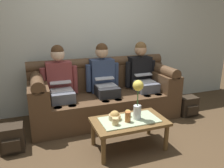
% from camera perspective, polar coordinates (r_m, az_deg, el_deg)
% --- Properties ---
extents(ground_plane, '(14.00, 14.00, 0.00)m').
position_cam_1_polar(ground_plane, '(2.86, 5.67, -17.41)').
color(ground_plane, '#4C3823').
extents(back_wall_patterned, '(6.00, 0.12, 2.90)m').
position_cam_1_polar(back_wall_patterned, '(3.98, -4.69, 14.35)').
color(back_wall_patterned, silver).
rests_on(back_wall_patterned, ground_plane).
extents(couch, '(2.34, 0.88, 0.96)m').
position_cam_1_polar(couch, '(3.67, -2.07, -2.99)').
color(couch, '#513823').
rests_on(couch, ground_plane).
extents(person_left, '(0.56, 0.67, 1.22)m').
position_cam_1_polar(person_left, '(3.44, -13.15, 0.28)').
color(person_left, '#595B66').
rests_on(person_left, ground_plane).
extents(person_middle, '(0.56, 0.67, 1.22)m').
position_cam_1_polar(person_middle, '(3.58, -2.09, 1.35)').
color(person_middle, '#232326').
rests_on(person_middle, ground_plane).
extents(person_right, '(0.56, 0.67, 1.22)m').
position_cam_1_polar(person_right, '(3.85, 7.79, 2.26)').
color(person_right, '#595B66').
rests_on(person_right, ground_plane).
extents(coffee_table, '(0.92, 0.53, 0.39)m').
position_cam_1_polar(coffee_table, '(2.82, 4.46, -10.15)').
color(coffee_table, brown).
rests_on(coffee_table, ground_plane).
extents(flower_vase, '(0.13, 0.13, 0.50)m').
position_cam_1_polar(flower_vase, '(2.71, 6.64, -3.37)').
color(flower_vase, silver).
rests_on(flower_vase, coffee_table).
extents(snack_bowl, '(0.15, 0.15, 0.12)m').
position_cam_1_polar(snack_bowl, '(2.77, 0.70, -8.26)').
color(snack_bowl, tan).
rests_on(snack_bowl, coffee_table).
extents(cup_near_left, '(0.08, 0.08, 0.09)m').
position_cam_1_polar(cup_near_left, '(2.64, 0.87, -9.59)').
color(cup_near_left, '#DBB77A').
rests_on(cup_near_left, coffee_table).
extents(cup_near_right, '(0.06, 0.06, 0.08)m').
position_cam_1_polar(cup_near_right, '(2.86, 4.10, -7.55)').
color(cup_near_right, gold).
rests_on(cup_near_right, coffee_table).
extents(cup_far_center, '(0.07, 0.07, 0.13)m').
position_cam_1_polar(cup_far_center, '(2.71, 4.09, -8.42)').
color(cup_far_center, '#B26633').
rests_on(cup_far_center, coffee_table).
extents(backpack_right, '(0.30, 0.26, 0.32)m').
position_cam_1_polar(backpack_right, '(4.01, 18.96, -5.42)').
color(backpack_right, '#2D2319').
rests_on(backpack_right, ground_plane).
extents(backpack_left, '(0.29, 0.28, 0.33)m').
position_cam_1_polar(backpack_left, '(3.09, -24.35, -12.66)').
color(backpack_left, '#2D2319').
rests_on(backpack_left, ground_plane).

